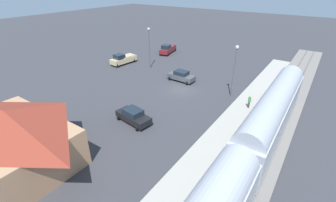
# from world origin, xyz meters

# --- Properties ---
(ground_plane) EXTENTS (200.00, 200.00, 0.00)m
(ground_plane) POSITION_xyz_m (0.00, 0.00, 0.00)
(ground_plane) COLOR #38383D
(railway_track) EXTENTS (4.80, 70.00, 0.30)m
(railway_track) POSITION_xyz_m (-14.00, 0.00, 0.09)
(railway_track) COLOR slate
(railway_track) RESTS_ON ground
(platform) EXTENTS (3.20, 46.00, 0.30)m
(platform) POSITION_xyz_m (-10.00, 0.00, 0.15)
(platform) COLOR #A8A399
(platform) RESTS_ON ground
(station_building) EXTENTS (12.30, 7.96, 5.41)m
(station_building) POSITION_xyz_m (4.00, 22.00, 2.81)
(station_building) COLOR tan
(station_building) RESTS_ON ground
(pedestrian_on_platform) EXTENTS (0.36, 0.36, 1.71)m
(pedestrian_on_platform) POSITION_xyz_m (-10.53, 0.37, 1.28)
(pedestrian_on_platform) COLOR #333338
(pedestrian_on_platform) RESTS_ON platform
(sedan_charcoal) EXTENTS (4.57, 2.41, 1.74)m
(sedan_charcoal) POSITION_xyz_m (1.69, -2.95, 0.88)
(sedan_charcoal) COLOR #47494F
(sedan_charcoal) RESTS_ON ground
(pickup_tan) EXTENTS (2.55, 5.59, 2.14)m
(pickup_tan) POSITION_xyz_m (15.77, -3.91, 1.03)
(pickup_tan) COLOR #C6B284
(pickup_tan) RESTS_ON ground
(sedan_black) EXTENTS (4.72, 2.75, 1.74)m
(sedan_black) POSITION_xyz_m (-0.33, 11.05, 0.88)
(sedan_black) COLOR black
(sedan_black) RESTS_ON ground
(pickup_maroon) EXTENTS (2.98, 5.68, 2.14)m
(pickup_maroon) POSITION_xyz_m (12.75, -15.07, 1.03)
(pickup_maroon) COLOR maroon
(pickup_maroon) RESTS_ON ground
(light_pole_near_platform) EXTENTS (0.44, 0.44, 7.38)m
(light_pole_near_platform) POSITION_xyz_m (-7.20, -2.16, 4.67)
(light_pole_near_platform) COLOR #515156
(light_pole_near_platform) RESTS_ON ground
(light_pole_lot_center) EXTENTS (0.44, 0.44, 7.42)m
(light_pole_lot_center) POSITION_xyz_m (10.02, -5.14, 4.70)
(light_pole_lot_center) COLOR #515156
(light_pole_lot_center) RESTS_ON ground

